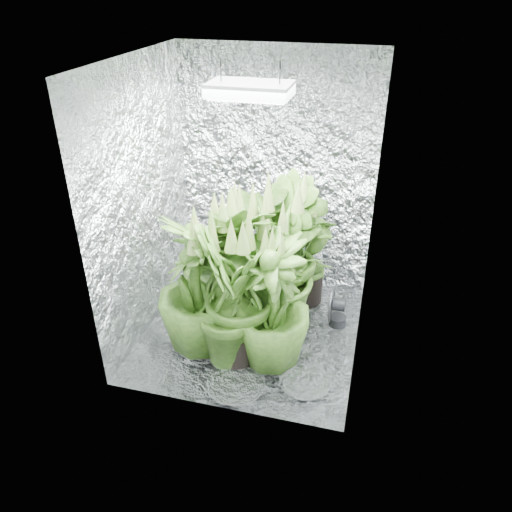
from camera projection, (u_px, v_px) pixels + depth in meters
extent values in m
plane|color=white|center=(251.00, 331.00, 3.89)|extent=(1.60, 1.60, 0.00)
cube|color=white|center=(276.00, 175.00, 4.06)|extent=(1.60, 0.02, 2.00)
cube|color=white|center=(212.00, 276.00, 2.72)|extent=(1.60, 0.02, 2.00)
cube|color=white|center=(143.00, 203.00, 3.56)|extent=(0.02, 1.60, 2.00)
cube|color=white|center=(370.00, 229.00, 3.21)|extent=(0.02, 1.60, 2.00)
cube|color=white|center=(250.00, 59.00, 2.89)|extent=(1.60, 1.60, 0.01)
cube|color=gray|center=(250.00, 89.00, 2.97)|extent=(0.50, 0.30, 0.08)
cube|color=white|center=(250.00, 97.00, 3.00)|extent=(0.46, 0.26, 0.01)
cylinder|color=black|center=(221.00, 69.00, 2.96)|extent=(0.01, 0.01, 0.13)
cylinder|color=black|center=(280.00, 72.00, 2.88)|extent=(0.01, 0.01, 0.13)
cylinder|color=black|center=(241.00, 302.00, 4.01)|extent=(0.29, 0.29, 0.26)
cylinder|color=#442616|center=(241.00, 290.00, 3.95)|extent=(0.27, 0.27, 0.03)
imported|color=#203D13|center=(240.00, 257.00, 3.80)|extent=(1.03, 1.03, 1.04)
cone|color=#557D35|center=(239.00, 201.00, 3.57)|extent=(0.09, 0.09, 0.26)
cylinder|color=black|center=(305.00, 286.00, 4.21)|extent=(0.30, 0.30, 0.26)
cylinder|color=#442616|center=(305.00, 274.00, 4.15)|extent=(0.27, 0.27, 0.03)
imported|color=#203D13|center=(307.00, 246.00, 4.01)|extent=(0.71, 0.71, 0.97)
cone|color=#557D35|center=(310.00, 198.00, 3.81)|extent=(0.09, 0.09, 0.26)
cylinder|color=black|center=(281.00, 297.00, 4.05)|extent=(0.31, 0.31, 0.27)
cylinder|color=#442616|center=(281.00, 285.00, 3.99)|extent=(0.28, 0.28, 0.03)
imported|color=#203D13|center=(283.00, 248.00, 3.82)|extent=(0.82, 0.82, 1.12)
cone|color=#557D35|center=(284.00, 188.00, 3.58)|extent=(0.10, 0.10, 0.27)
cylinder|color=black|center=(200.00, 331.00, 3.68)|extent=(0.31, 0.31, 0.27)
cylinder|color=#442616|center=(199.00, 318.00, 3.62)|extent=(0.28, 0.28, 0.03)
imported|color=#203D13|center=(197.00, 284.00, 3.47)|extent=(0.82, 0.82, 1.03)
cone|color=#557D35|center=(193.00, 226.00, 3.24)|extent=(0.10, 0.10, 0.27)
cylinder|color=black|center=(267.00, 316.00, 3.87)|extent=(0.25, 0.25, 0.23)
cylinder|color=#442616|center=(267.00, 306.00, 3.82)|extent=(0.23, 0.23, 0.03)
imported|color=#203D13|center=(268.00, 271.00, 3.66)|extent=(0.95, 0.95, 1.00)
cone|color=#557D35|center=(268.00, 217.00, 3.44)|extent=(0.08, 0.08, 0.23)
cylinder|color=black|center=(236.00, 321.00, 3.77)|extent=(0.31, 0.31, 0.28)
cylinder|color=#442616|center=(235.00, 308.00, 3.71)|extent=(0.29, 0.29, 0.03)
imported|color=#203D13|center=(234.00, 270.00, 3.54)|extent=(0.83, 0.83, 1.12)
cone|color=#557D35|center=(233.00, 207.00, 3.30)|extent=(0.10, 0.10, 0.28)
cylinder|color=black|center=(235.00, 346.00, 3.54)|extent=(0.30, 0.30, 0.27)
cylinder|color=#442616|center=(235.00, 333.00, 3.48)|extent=(0.27, 0.27, 0.03)
imported|color=#203D13|center=(234.00, 296.00, 3.32)|extent=(0.68, 0.68, 1.05)
cone|color=#557D35|center=(232.00, 235.00, 3.09)|extent=(0.10, 0.10, 0.27)
cylinder|color=black|center=(271.00, 347.00, 3.54)|extent=(0.27, 0.27, 0.24)
cylinder|color=#442616|center=(271.00, 336.00, 3.49)|extent=(0.25, 0.25, 0.03)
imported|color=#203D13|center=(272.00, 302.00, 3.35)|extent=(0.77, 0.77, 0.98)
cone|color=#557D35|center=(273.00, 245.00, 3.13)|extent=(0.09, 0.09, 0.24)
cylinder|color=black|center=(337.00, 321.00, 3.94)|extent=(0.13, 0.13, 0.08)
cylinder|color=black|center=(339.00, 305.00, 3.87)|extent=(0.10, 0.10, 0.10)
cylinder|color=#4C4C51|center=(332.00, 304.00, 3.88)|extent=(0.02, 0.29, 0.29)
torus|color=#4C4C51|center=(332.00, 304.00, 3.88)|extent=(0.02, 0.30, 0.30)
cube|color=white|center=(242.00, 331.00, 3.41)|extent=(0.05, 0.03, 0.07)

